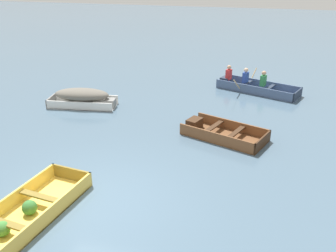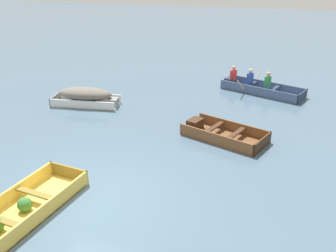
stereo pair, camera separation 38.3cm
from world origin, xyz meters
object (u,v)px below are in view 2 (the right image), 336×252
(skiff_white_mid_moored, at_px, (86,96))
(rowboat_slate_blue_with_crew, at_px, (257,87))
(dinghy_yellow_foreground, at_px, (14,216))
(skiff_wooden_brown_near_moored, at_px, (221,133))

(skiff_white_mid_moored, height_order, rowboat_slate_blue_with_crew, rowboat_slate_blue_with_crew)
(dinghy_yellow_foreground, xyz_separation_m, skiff_wooden_brown_near_moored, (3.48, 5.32, -0.01))
(skiff_wooden_brown_near_moored, height_order, rowboat_slate_blue_with_crew, rowboat_slate_blue_with_crew)
(dinghy_yellow_foreground, height_order, skiff_wooden_brown_near_moored, dinghy_yellow_foreground)
(skiff_wooden_brown_near_moored, xyz_separation_m, rowboat_slate_blue_with_crew, (0.74, 4.83, 0.09))
(skiff_white_mid_moored, bearing_deg, rowboat_slate_blue_with_crew, 29.79)
(dinghy_yellow_foreground, bearing_deg, rowboat_slate_blue_with_crew, 67.42)
(dinghy_yellow_foreground, relative_size, skiff_white_mid_moored, 1.33)
(skiff_white_mid_moored, bearing_deg, dinghy_yellow_foreground, -74.48)
(skiff_wooden_brown_near_moored, height_order, skiff_white_mid_moored, skiff_white_mid_moored)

